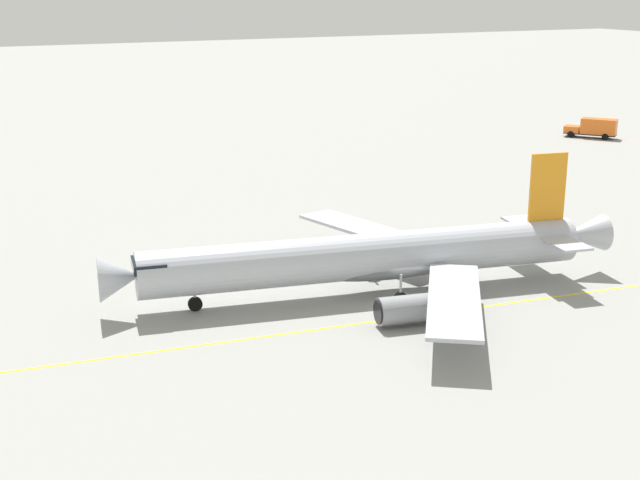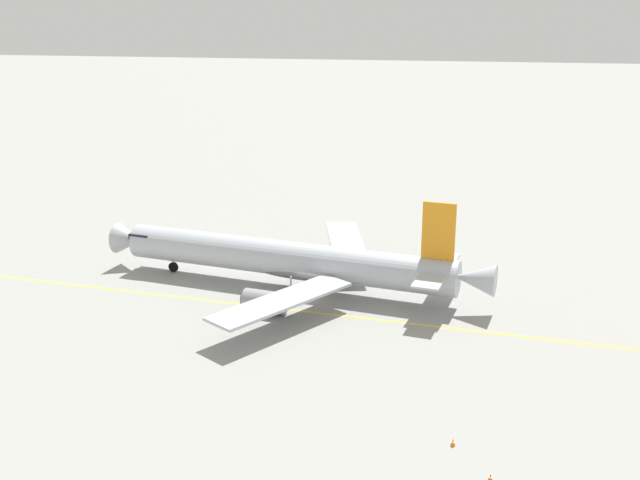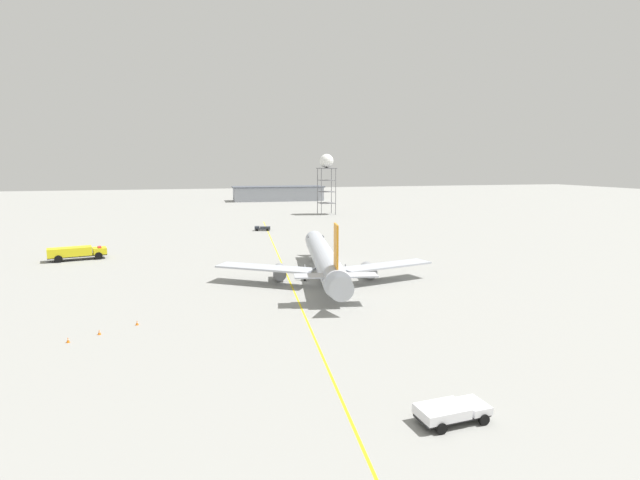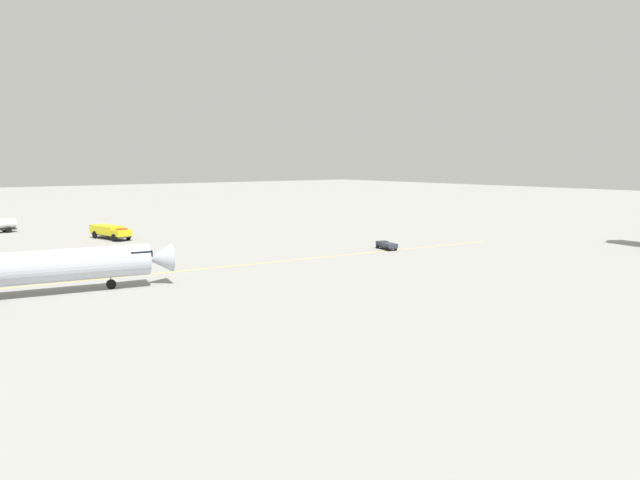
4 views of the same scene
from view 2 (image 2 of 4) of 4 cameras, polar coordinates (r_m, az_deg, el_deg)
The scene contains 5 objects.
ground_plane at distance 78.05m, azimuth -1.02°, elevation -4.25°, with size 600.00×600.00×0.00m, color gray.
airliner_main at distance 79.50m, azimuth -2.13°, elevation -1.56°, with size 33.67×41.89×10.61m.
taxiway_centreline at distance 77.53m, azimuth -7.49°, elevation -4.56°, with size 16.58×149.44×0.01m.
safety_cone_near at distance 54.56m, azimuth 9.84°, elevation -14.58°, with size 0.36×0.36×0.55m.
safety_cone_mid at distance 51.59m, azimuth 12.53°, elevation -16.85°, with size 0.36×0.36×0.55m.
Camera 2 is at (-71.04, -13.95, 29.17)m, focal length 43.10 mm.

